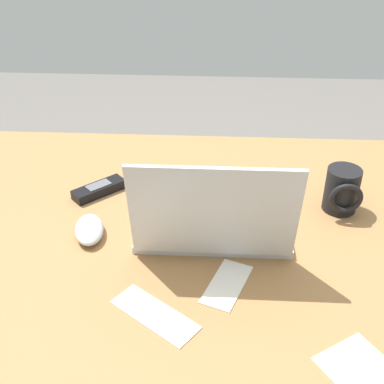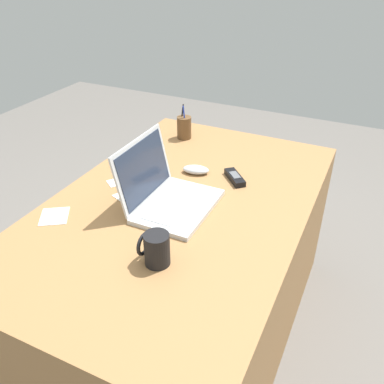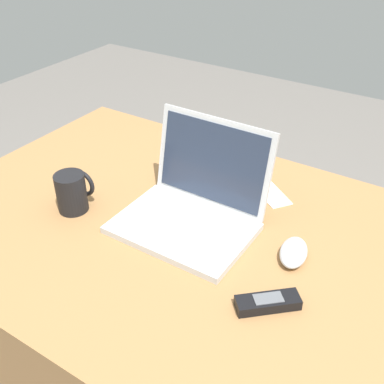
# 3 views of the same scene
# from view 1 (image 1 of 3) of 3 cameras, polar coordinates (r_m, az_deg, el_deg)

# --- Properties ---
(desk) EXTENTS (1.49, 0.94, 0.72)m
(desk) POSITION_cam_1_polar(r_m,az_deg,el_deg) (1.41, 0.39, -15.81)
(desk) COLOR #9E7042
(desk) RESTS_ON ground
(laptop) EXTENTS (0.34, 0.29, 0.25)m
(laptop) POSITION_cam_1_polar(r_m,az_deg,el_deg) (1.11, 2.43, -2.98)
(laptop) COLOR silver
(laptop) RESTS_ON desk
(computer_mouse) EXTENTS (0.09, 0.12, 0.03)m
(computer_mouse) POSITION_cam_1_polar(r_m,az_deg,el_deg) (1.16, -11.46, -4.13)
(computer_mouse) COLOR silver
(computer_mouse) RESTS_ON desk
(coffee_mug_white) EXTENTS (0.08, 0.09, 0.11)m
(coffee_mug_white) POSITION_cam_1_polar(r_m,az_deg,el_deg) (1.25, 16.49, 0.18)
(coffee_mug_white) COLOR black
(coffee_mug_white) RESTS_ON desk
(cordless_phone) EXTENTS (0.13, 0.12, 0.03)m
(cordless_phone) POSITION_cam_1_polar(r_m,az_deg,el_deg) (1.30, -10.40, 0.30)
(cordless_phone) COLOR black
(cordless_phone) RESTS_ON desk
(paper_note_near_laptop) EXTENTS (0.15, 0.14, 0.00)m
(paper_note_near_laptop) POSITION_cam_1_polar(r_m,az_deg,el_deg) (0.93, 17.92, -18.05)
(paper_note_near_laptop) COLOR white
(paper_note_near_laptop) RESTS_ON desk
(paper_note_left) EXTENTS (0.18, 0.15, 0.00)m
(paper_note_left) POSITION_cam_1_polar(r_m,az_deg,el_deg) (0.96, -4.20, -13.55)
(paper_note_left) COLOR white
(paper_note_left) RESTS_ON desk
(paper_note_right) EXTENTS (0.11, 0.15, 0.00)m
(paper_note_right) POSITION_cam_1_polar(r_m,az_deg,el_deg) (1.02, 3.94, -10.30)
(paper_note_right) COLOR white
(paper_note_right) RESTS_ON desk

